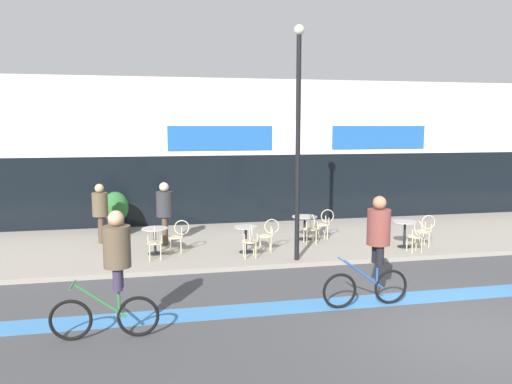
% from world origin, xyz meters
% --- Properties ---
extents(ground_plane, '(120.00, 120.00, 0.00)m').
position_xyz_m(ground_plane, '(0.00, 0.00, 0.00)').
color(ground_plane, '#424244').
extents(sidewalk_slab, '(40.00, 5.50, 0.12)m').
position_xyz_m(sidewalk_slab, '(0.00, 7.25, 0.06)').
color(sidewalk_slab, gray).
rests_on(sidewalk_slab, ground).
extents(storefront_facade, '(40.00, 4.06, 5.16)m').
position_xyz_m(storefront_facade, '(0.00, 11.96, 2.57)').
color(storefront_facade, beige).
rests_on(storefront_facade, ground).
extents(bike_lane_stripe, '(36.00, 0.70, 0.01)m').
position_xyz_m(bike_lane_stripe, '(0.00, 1.89, 0.00)').
color(bike_lane_stripe, '#3D7AB7').
rests_on(bike_lane_stripe, ground).
extents(bistro_table_0, '(0.70, 0.70, 0.71)m').
position_xyz_m(bistro_table_0, '(-5.26, 6.14, 0.63)').
color(bistro_table_0, black).
rests_on(bistro_table_0, sidewalk_slab).
extents(bistro_table_1, '(0.65, 0.65, 0.72)m').
position_xyz_m(bistro_table_1, '(-2.84, 5.81, 0.63)').
color(bistro_table_1, black).
rests_on(bistro_table_1, sidewalk_slab).
extents(bistro_table_2, '(0.76, 0.76, 0.71)m').
position_xyz_m(bistro_table_2, '(-0.81, 6.99, 0.63)').
color(bistro_table_2, black).
rests_on(bistro_table_2, sidewalk_slab).
extents(bistro_table_3, '(0.68, 0.68, 0.75)m').
position_xyz_m(bistro_table_3, '(1.68, 5.48, 0.65)').
color(bistro_table_3, black).
rests_on(bistro_table_3, sidewalk_slab).
extents(cafe_chair_0_near, '(0.40, 0.58, 0.90)m').
position_xyz_m(cafe_chair_0_near, '(-5.26, 5.52, 0.64)').
color(cafe_chair_0_near, beige).
rests_on(cafe_chair_0_near, sidewalk_slab).
extents(cafe_chair_0_side, '(0.59, 0.42, 0.90)m').
position_xyz_m(cafe_chair_0_side, '(-4.63, 6.14, 0.64)').
color(cafe_chair_0_side, beige).
rests_on(cafe_chair_0_side, sidewalk_slab).
extents(cafe_chair_1_near, '(0.40, 0.58, 0.90)m').
position_xyz_m(cafe_chair_1_near, '(-2.84, 5.19, 0.64)').
color(cafe_chair_1_near, beige).
rests_on(cafe_chair_1_near, sidewalk_slab).
extents(cafe_chair_1_side, '(0.60, 0.45, 0.90)m').
position_xyz_m(cafe_chair_1_side, '(-2.21, 5.80, 0.64)').
color(cafe_chair_1_side, beige).
rests_on(cafe_chair_1_side, sidewalk_slab).
extents(cafe_chair_2_near, '(0.41, 0.58, 0.90)m').
position_xyz_m(cafe_chair_2_near, '(-0.81, 6.36, 0.64)').
color(cafe_chair_2_near, beige).
rests_on(cafe_chair_2_near, sidewalk_slab).
extents(cafe_chair_2_side, '(0.58, 0.42, 0.90)m').
position_xyz_m(cafe_chair_2_side, '(-0.18, 6.99, 0.64)').
color(cafe_chair_2_side, beige).
rests_on(cafe_chair_2_side, sidewalk_slab).
extents(cafe_chair_3_near, '(0.41, 0.58, 0.90)m').
position_xyz_m(cafe_chair_3_near, '(1.68, 4.86, 0.64)').
color(cafe_chair_3_near, beige).
rests_on(cafe_chair_3_near, sidewalk_slab).
extents(cafe_chair_3_side, '(0.59, 0.43, 0.90)m').
position_xyz_m(cafe_chair_3_side, '(2.31, 5.48, 0.64)').
color(cafe_chair_3_side, beige).
rests_on(cafe_chair_3_side, sidewalk_slab).
extents(planter_pot, '(0.82, 0.82, 1.33)m').
position_xyz_m(planter_pot, '(-6.47, 9.14, 0.86)').
color(planter_pot, brown).
rests_on(planter_pot, sidewalk_slab).
extents(lamp_post, '(0.26, 0.26, 5.86)m').
position_xyz_m(lamp_post, '(-1.69, 4.80, 3.46)').
color(lamp_post, black).
rests_on(lamp_post, sidewalk_slab).
extents(cyclist_0, '(1.80, 0.50, 2.20)m').
position_xyz_m(cyclist_0, '(-1.02, 1.66, 1.28)').
color(cyclist_0, black).
rests_on(cyclist_0, ground).
extents(cyclist_1, '(1.80, 0.51, 2.18)m').
position_xyz_m(cyclist_1, '(-5.93, 1.11, 1.26)').
color(cyclist_1, black).
rests_on(cyclist_1, ground).
extents(pedestrian_near_end, '(0.51, 0.51, 1.82)m').
position_xyz_m(pedestrian_near_end, '(-4.96, 7.21, 1.20)').
color(pedestrian_near_end, '#4C3D2D').
rests_on(pedestrian_near_end, sidewalk_slab).
extents(pedestrian_far_end, '(0.52, 0.52, 1.75)m').
position_xyz_m(pedestrian_far_end, '(-6.81, 7.80, 1.16)').
color(pedestrian_far_end, '#4C3D2D').
rests_on(pedestrian_far_end, sidewalk_slab).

